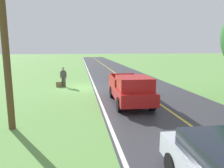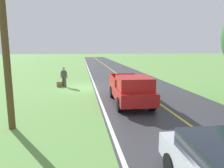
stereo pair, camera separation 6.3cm
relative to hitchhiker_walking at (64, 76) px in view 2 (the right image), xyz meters
The scene contains 8 objects.
ground_plane 2.01m from the hitchhiker_walking, 159.35° to the left, with size 200.00×200.00×0.00m, color #609347.
road_surface 6.37m from the hitchhiker_walking, behind, with size 7.52×120.00×0.00m, color #333338.
lane_edge_line 2.92m from the hitchhiker_walking, 167.00° to the left, with size 0.16×117.60×0.00m, color silver.
lane_centre_line 6.37m from the hitchhiker_walking, behind, with size 0.14×117.60×0.00m, color gold.
hitchhiker_walking is the anchor object (origin of this frame).
suitcase_carried 0.86m from the hitchhiker_walking, ahead, with size 0.20×0.46×0.46m, color brown.
pickup_truck_passing 7.94m from the hitchhiker_walking, 124.20° to the left, with size 2.20×5.45×1.82m.
utility_pole_roadside 10.19m from the hitchhiker_walking, 81.10° to the left, with size 0.28×0.28×7.80m, color brown.
Camera 2 is at (0.18, 18.11, 3.44)m, focal length 33.46 mm.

